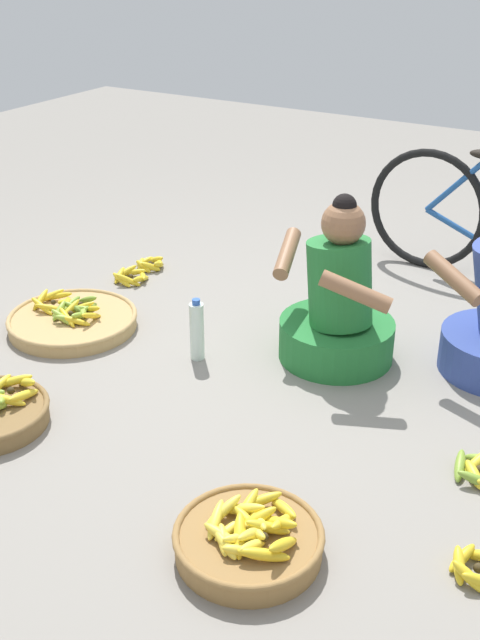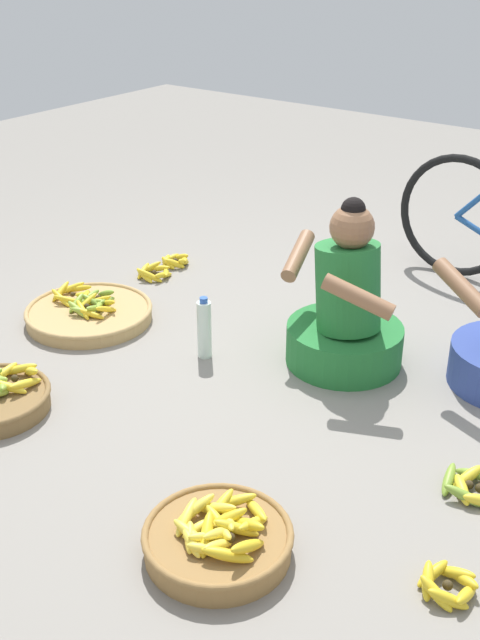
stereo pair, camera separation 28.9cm
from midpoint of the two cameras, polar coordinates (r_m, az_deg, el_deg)
The scene contains 7 objects.
ground_plane at distance 3.47m, azimuth -0.70°, elevation -3.94°, with size 10.00×10.00×0.00m, color gray.
vendor_woman_front at distance 3.49m, azimuth 4.75°, elevation 0.79°, with size 0.66×0.53×0.77m.
banana_basket_front_right at distance 2.54m, azimuth -2.73°, elevation -15.69°, with size 0.48×0.48×0.17m.
banana_basket_front_center at distance 3.95m, azimuth -14.15°, elevation -0.02°, with size 0.63×0.63×0.14m.
loose_bananas_back_center at distance 4.48m, azimuth -9.08°, elevation 3.57°, with size 0.22×0.40×0.09m.
loose_bananas_back_right at distance 2.55m, azimuth 13.69°, elevation -17.19°, with size 0.19×0.19×0.09m.
water_bottle at distance 3.53m, azimuth -5.49°, elevation -0.84°, with size 0.07×0.07×0.30m.
Camera 1 is at (1.44, -2.62, 1.77)m, focal length 44.06 mm.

